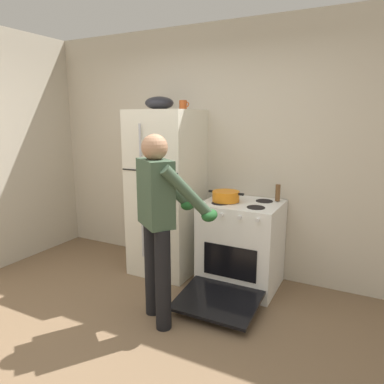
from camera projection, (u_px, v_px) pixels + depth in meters
The scene contains 9 objects.
ground at pixel (105, 360), 2.56m from camera, with size 8.00×8.00×0.00m, color brown.
kitchen_wall_back at pixel (215, 151), 3.97m from camera, with size 6.00×0.10×2.70m, color beige.
refrigerator at pixel (167, 193), 3.92m from camera, with size 0.68×0.72×1.80m.
stove_range at pixel (241, 246), 3.61m from camera, with size 0.76×1.21×0.90m.
person_cook at pixel (160, 213), 2.88m from camera, with size 0.67×0.71×1.60m.
red_pot at pixel (226, 196), 3.54m from camera, with size 0.37×0.27×0.10m.
coffee_mug at pixel (183, 105), 3.68m from camera, with size 0.11×0.08×0.10m.
pepper_mill at pixel (278, 193), 3.55m from camera, with size 0.05×0.05×0.17m, color brown.
mixing_bowl at pixel (159, 103), 3.75m from camera, with size 0.31×0.31×0.14m, color black.
Camera 1 is at (1.59, -1.71, 1.73)m, focal length 32.97 mm.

